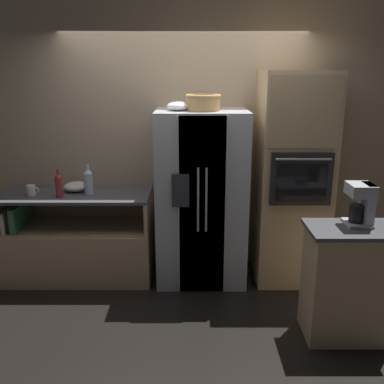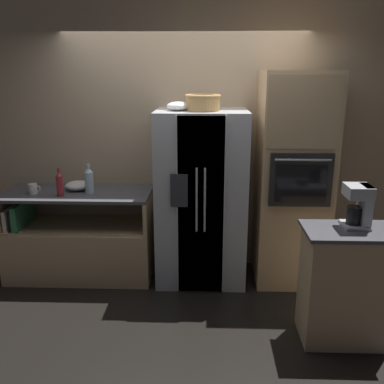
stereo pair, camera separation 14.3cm
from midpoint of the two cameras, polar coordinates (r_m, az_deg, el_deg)
name	(u,v)px [view 1 (the left image)]	position (r m, az deg, el deg)	size (l,w,h in m)	color
ground_plane	(184,277)	(4.65, -2.04, -11.27)	(20.00, 20.00, 0.00)	black
wall_back	(183,141)	(4.59, -2.04, 6.83)	(12.00, 0.06, 2.80)	tan
counter_left	(79,247)	(4.72, -15.72, -7.03)	(1.50, 0.65, 0.92)	tan
refrigerator	(201,198)	(4.33, 0.25, -0.80)	(0.90, 0.73, 1.76)	silver
wall_oven	(292,179)	(4.40, 12.27, 1.65)	(0.70, 0.72, 2.13)	tan
island_counter	(347,282)	(3.72, 18.89, -11.34)	(0.70, 0.46, 0.95)	tan
wicker_basket	(203,102)	(4.12, 0.41, 11.92)	(0.34, 0.34, 0.15)	tan
fruit_bowl	(178,106)	(4.12, -2.88, 11.36)	(0.22, 0.22, 0.08)	white
bottle_tall	(58,185)	(4.40, -18.30, 0.88)	(0.07, 0.07, 0.28)	maroon
bottle_short	(88,181)	(4.42, -14.62, 1.42)	(0.09, 0.09, 0.30)	silver
mug	(31,190)	(4.58, -21.54, 0.22)	(0.13, 0.09, 0.10)	silver
mixing_bowl	(76,186)	(4.59, -16.09, 0.71)	(0.26, 0.26, 0.09)	white
coffee_maker	(362,202)	(3.56, 20.61, -1.32)	(0.19, 0.22, 0.33)	#B2B2B7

